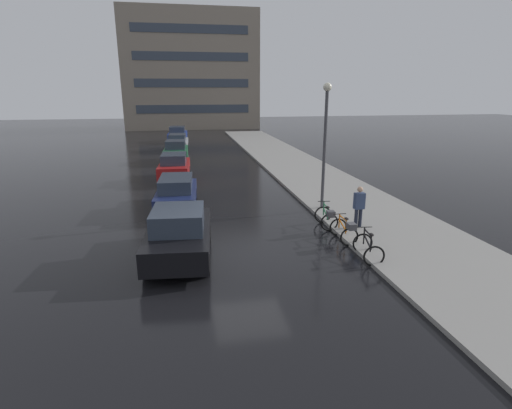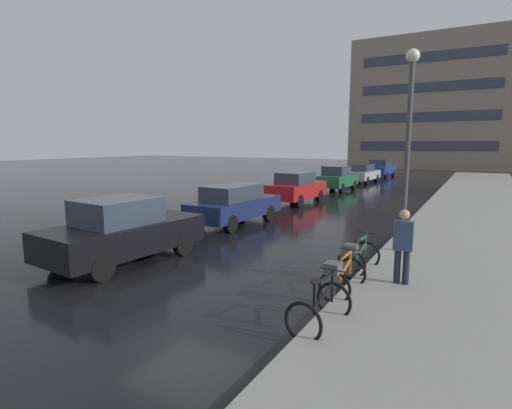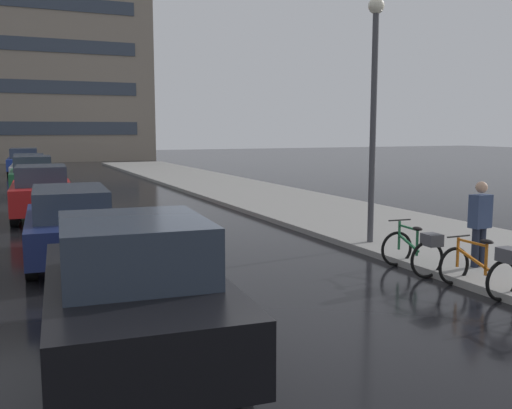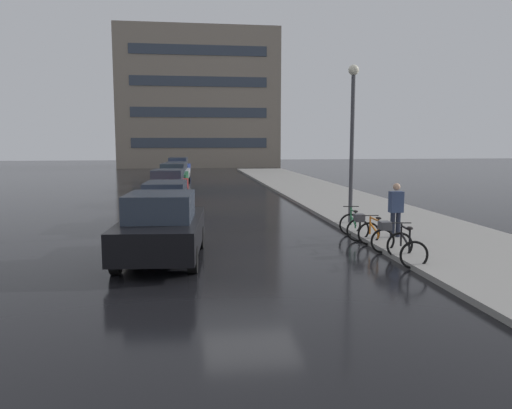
# 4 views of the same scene
# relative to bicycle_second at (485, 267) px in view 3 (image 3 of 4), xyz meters

# --- Properties ---
(ground_plane) EXTENTS (140.00, 140.00, 0.00)m
(ground_plane) POSITION_rel_bicycle_second_xyz_m (-3.62, -0.44, -0.49)
(ground_plane) COLOR black
(sidewalk_kerb) EXTENTS (4.80, 60.00, 0.14)m
(sidewalk_kerb) POSITION_rel_bicycle_second_xyz_m (2.38, 9.56, -0.42)
(sidewalk_kerb) COLOR gray
(sidewalk_kerb) RESTS_ON ground
(bicycle_second) EXTENTS (0.70, 1.41, 0.95)m
(bicycle_second) POSITION_rel_bicycle_second_xyz_m (0.00, 0.00, 0.00)
(bicycle_second) COLOR black
(bicycle_second) RESTS_ON ground
(bicycle_third) EXTENTS (0.81, 1.38, 0.97)m
(bicycle_third) POSITION_rel_bicycle_second_xyz_m (-0.10, 1.60, -0.01)
(bicycle_third) COLOR black
(bicycle_third) RESTS_ON ground
(car_black) EXTENTS (2.29, 4.42, 1.74)m
(car_black) POSITION_rel_bicycle_second_xyz_m (-5.90, -0.39, 0.36)
(car_black) COLOR black
(car_black) RESTS_ON ground
(car_navy) EXTENTS (1.98, 4.35, 1.57)m
(car_navy) POSITION_rel_bicycle_second_xyz_m (-6.01, 5.32, 0.32)
(car_navy) COLOR navy
(car_navy) RESTS_ON ground
(car_red) EXTENTS (1.97, 4.03, 1.66)m
(car_red) POSITION_rel_bicycle_second_xyz_m (-6.17, 11.70, 0.35)
(car_red) COLOR #AD1919
(car_red) RESTS_ON ground
(car_green) EXTENTS (1.91, 3.85, 1.67)m
(car_green) POSITION_rel_bicycle_second_xyz_m (-6.11, 18.30, 0.34)
(car_green) COLOR #1E6038
(car_green) RESTS_ON ground
(car_silver) EXTENTS (1.99, 4.25, 1.51)m
(car_silver) POSITION_rel_bicycle_second_xyz_m (-6.00, 24.39, 0.29)
(car_silver) COLOR #B2B5BA
(car_silver) RESTS_ON ground
(car_blue) EXTENTS (2.12, 4.27, 1.61)m
(car_blue) POSITION_rel_bicycle_second_xyz_m (-6.01, 31.03, 0.33)
(car_blue) COLOR navy
(car_blue) RESTS_ON ground
(pedestrian) EXTENTS (0.42, 0.27, 1.78)m
(pedestrian) POSITION_rel_bicycle_second_xyz_m (1.00, 1.12, 0.52)
(pedestrian) COLOR #1E2333
(pedestrian) RESTS_ON ground
(streetlamp) EXTENTS (0.36, 0.36, 5.65)m
(streetlamp) POSITION_rel_bicycle_second_xyz_m (0.53, 3.98, 3.06)
(streetlamp) COLOR #424247
(streetlamp) RESTS_ON ground
(building_facade_main) EXTENTS (18.48, 9.42, 15.84)m
(building_facade_main) POSITION_rel_bicycle_second_xyz_m (-3.80, 48.40, 7.44)
(building_facade_main) COLOR gray
(building_facade_main) RESTS_ON ground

